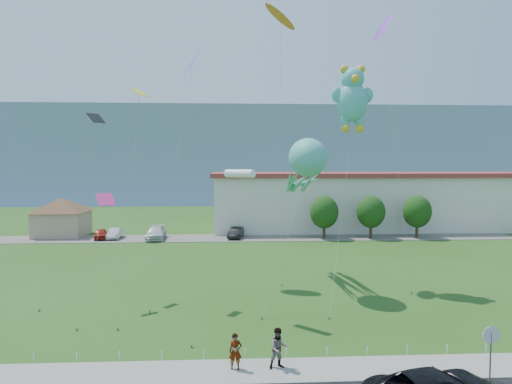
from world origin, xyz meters
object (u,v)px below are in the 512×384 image
parked_car_silver (115,233)px  octopus_kite (305,167)px  pedestrian_left (235,351)px  pavilion (62,213)px  parked_car_red (101,234)px  pedestrian_right (279,348)px  teddy_bear_kite (352,97)px  parked_car_black (236,232)px  parked_car_white (156,233)px  warehouse (416,200)px  stop_sign (491,340)px

parked_car_silver → octopus_kite: octopus_kite is taller
pedestrian_left → parked_car_silver: 40.66m
pavilion → pedestrian_left: bearing=-61.0°
parked_car_red → octopus_kite: 33.30m
pedestrian_left → pedestrian_right: size_ratio=0.88×
pedestrian_left → teddy_bear_kite: bearing=56.4°
pedestrian_left → parked_car_red: bearing=111.7°
parked_car_black → octopus_kite: bearing=-66.8°
pedestrian_left → octopus_kite: octopus_kite is taller
pedestrian_left → parked_car_white: 38.30m
parked_car_black → teddy_bear_kite: 27.65m
warehouse → parked_car_white: 38.55m
warehouse → teddy_bear_kite: size_ratio=3.56×
parked_car_white → parked_car_red: bearing=174.2°
pedestrian_left → parked_car_black: pedestrian_left is taller
parked_car_red → octopus_kite: bearing=-59.0°
pavilion → octopus_kite: bearing=-43.5°
parked_car_white → teddy_bear_kite: teddy_bear_kite is taller
parked_car_red → parked_car_white: size_ratio=0.68×
stop_sign → parked_car_white: 43.89m
warehouse → parked_car_white: size_ratio=11.36×
pedestrian_right → parked_car_black: bearing=80.7°
stop_sign → pedestrian_left: 11.14m
stop_sign → teddy_bear_kite: teddy_bear_kite is taller
warehouse → teddy_bear_kite: teddy_bear_kite is taller
pavilion → octopus_kite: 39.00m
pedestrian_right → parked_car_silver: size_ratio=0.47×
warehouse → parked_car_silver: (-42.44, -8.76, -3.42)m
warehouse → parked_car_black: 28.87m
teddy_bear_kite → pedestrian_left: bearing=-121.3°
stop_sign → parked_car_silver: 47.23m
pavilion → parked_car_white: 13.45m
parked_car_black → octopus_kite: size_ratio=0.33×
pedestrian_right → parked_car_silver: pedestrian_right is taller
warehouse → pedestrian_left: (-27.48, -46.57, -3.21)m
pavilion → pedestrian_right: size_ratio=4.96×
parked_car_red → parked_car_white: 6.96m
octopus_kite → teddy_bear_kite: bearing=17.1°
warehouse → parked_car_silver: 43.47m
pedestrian_right → parked_car_silver: bearing=102.3°
parked_car_white → parked_car_black: (10.03, 0.36, -0.08)m
parked_car_silver → pedestrian_left: bearing=-69.4°
warehouse → pedestrian_right: bearing=-118.7°
parked_car_silver → parked_car_white: parked_car_white is taller
pavilion → parked_car_white: (12.79, -3.53, -2.18)m
pavilion → octopus_kite: octopus_kite is taller
parked_car_red → parked_car_silver: bearing=-1.8°
parked_car_silver → warehouse: bearing=10.7°
octopus_kite → stop_sign: bearing=-70.4°
octopus_kite → teddy_bear_kite: 6.79m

